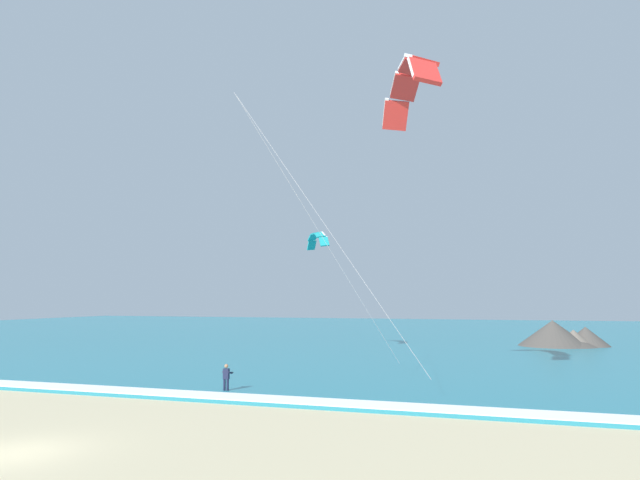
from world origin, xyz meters
The scene contains 8 objects.
ground_plane centered at (0.00, 0.00, 0.00)m, with size 200.00×200.00×0.00m, color #C6B78E.
sea centered at (0.00, 70.45, 0.10)m, with size 200.00×120.00×0.20m, color teal.
surf_foam centered at (0.00, 11.45, 0.22)m, with size 200.00×1.98×0.04m, color white.
surfboard centered at (1.50, 13.21, 0.03)m, with size 0.48×1.41×0.09m.
kitesurfer centered at (1.50, 13.23, 0.94)m, with size 0.55×0.53×1.69m.
kite_primary centered at (11.78, 17.38, 18.97)m, with size 12.54×8.77×19.09m.
kite_distant centered at (-0.68, 37.37, 11.59)m, with size 3.51×4.38×1.74m.
headland_right centered at (23.79, 51.52, 1.24)m, with size 10.31×8.10×3.04m.
Camera 1 is at (16.26, -16.00, 5.43)m, focal length 30.91 mm.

